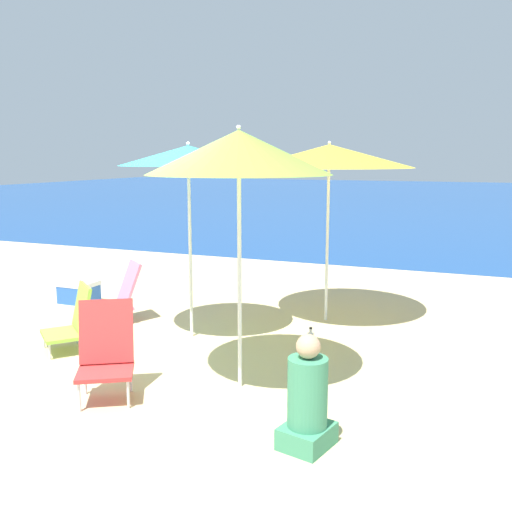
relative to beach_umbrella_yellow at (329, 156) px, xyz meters
name	(u,v)px	position (x,y,z in m)	size (l,w,h in m)	color
ground_plane	(114,354)	(-1.74, -2.12, -2.08)	(60.00, 60.00, 0.00)	#D1BA89
sea_water	(415,197)	(-1.74, 23.71, -2.08)	(60.00, 40.00, 0.01)	#19478C
beach_umbrella_yellow	(329,156)	(0.00, 0.00, 0.00)	(2.07, 2.07, 2.26)	white
beach_umbrella_lime	(239,153)	(-0.15, -2.39, 0.03)	(1.61, 1.61, 2.34)	white
beach_umbrella_teal	(188,156)	(-1.27, -1.25, 0.00)	(1.55, 1.55, 2.24)	white
beach_chair_red	(106,349)	(-1.15, -3.02, -1.66)	(0.66, 0.68, 0.83)	silver
beach_chair_pink	(121,294)	(-2.39, -1.05, -1.73)	(0.69, 0.71, 0.76)	silver
beach_chair_lime	(73,320)	(-2.23, -2.15, -1.75)	(0.69, 0.69, 0.71)	silver
person_seated_near	(307,401)	(0.74, -3.21, -1.73)	(0.40, 0.44, 0.84)	#3F8C66
water_bottle	(311,339)	(0.12, -1.07, -1.99)	(0.07, 0.07, 0.22)	silver
cooler_box	(79,292)	(-3.52, -0.49, -1.92)	(0.51, 0.37, 0.32)	#2859B2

